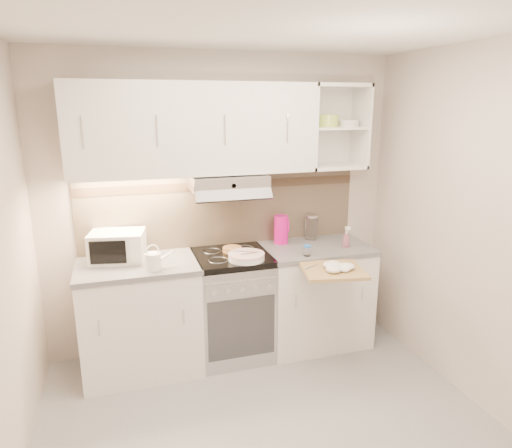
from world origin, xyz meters
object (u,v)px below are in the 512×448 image
microwave (118,246)px  glass_jar (311,227)px  watering_can (154,260)px  plate_stack (246,256)px  cutting_board (333,270)px  spray_bottle (346,238)px  pink_pitcher (281,229)px  electric_range (232,305)px

microwave → glass_jar: size_ratio=2.01×
microwave → watering_can: size_ratio=2.02×
watering_can → plate_stack: watering_can is taller
watering_can → cutting_board: 1.34m
spray_bottle → plate_stack: bearing=-165.1°
microwave → pink_pitcher: size_ratio=1.84×
electric_range → microwave: microwave is taller
microwave → plate_stack: size_ratio=1.59×
electric_range → cutting_board: bearing=-38.4°
spray_bottle → watering_can: bearing=-167.2°
watering_can → spray_bottle: watering_can is taller
plate_stack → glass_jar: (0.71, 0.37, 0.09)m
pink_pitcher → watering_can: bearing=-155.1°
pink_pitcher → spray_bottle: size_ratio=1.31×
spray_bottle → cutting_board: size_ratio=0.42×
pink_pitcher → glass_jar: size_ratio=1.09×
glass_jar → watering_can: bearing=-165.4°
electric_range → spray_bottle: spray_bottle is taller
watering_can → cutting_board: (1.29, -0.35, -0.10)m
microwave → cutting_board: bearing=-11.7°
pink_pitcher → cutting_board: (0.17, -0.69, -0.15)m
plate_stack → pink_pitcher: pink_pitcher is taller
electric_range → plate_stack: plate_stack is taller
plate_stack → pink_pitcher: 0.54m
electric_range → glass_jar: (0.79, 0.20, 0.56)m
electric_range → pink_pitcher: (0.49, 0.17, 0.57)m
spray_bottle → electric_range: bearing=-175.3°
electric_range → watering_can: bearing=-164.8°
glass_jar → cutting_board: size_ratio=0.50×
microwave → plate_stack: (0.96, -0.29, -0.09)m
watering_can → pink_pitcher: size_ratio=0.91×
watering_can → pink_pitcher: 1.17m
electric_range → pink_pitcher: size_ratio=3.62×
microwave → glass_jar: (1.68, 0.08, -0.00)m
microwave → spray_bottle: bearing=4.5°
watering_can → cutting_board: watering_can is taller
spray_bottle → microwave: bearing=-176.4°
pink_pitcher → glass_jar: pink_pitcher is taller
pink_pitcher → glass_jar: bearing=14.3°
microwave → watering_can: (0.25, -0.29, -0.05)m
pink_pitcher → spray_bottle: bearing=-19.1°
plate_stack → glass_jar: size_ratio=1.26×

